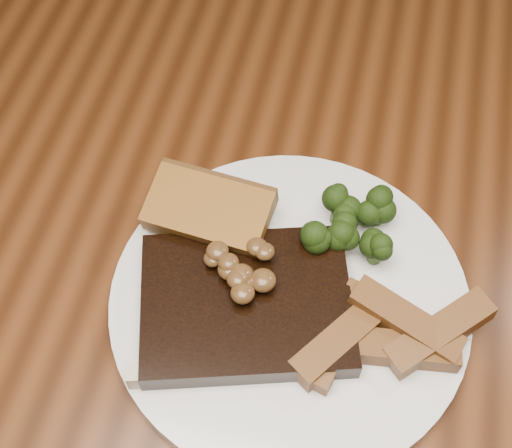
{
  "coord_description": "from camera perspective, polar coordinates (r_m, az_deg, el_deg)",
  "views": [
    {
      "loc": [
        0.06,
        -0.32,
        1.3
      ],
      "look_at": [
        -0.01,
        0.01,
        0.78
      ],
      "focal_mm": 50.0,
      "sensor_mm": 36.0,
      "label": 1
    }
  ],
  "objects": [
    {
      "name": "dining_table",
      "position": [
        0.72,
        0.64,
        -6.06
      ],
      "size": [
        1.6,
        0.9,
        0.75
      ],
      "color": "#4D260F",
      "rests_on": "ground"
    },
    {
      "name": "mushroom_pile",
      "position": [
        0.57,
        -1.2,
        -3.99
      ],
      "size": [
        0.06,
        0.06,
        0.03
      ],
      "primitive_type": null,
      "color": "brown",
      "rests_on": "steak"
    },
    {
      "name": "plate",
      "position": [
        0.61,
        2.69,
        -6.31
      ],
      "size": [
        0.33,
        0.33,
        0.01
      ],
      "primitive_type": "cylinder",
      "rotation": [
        0.0,
        0.0,
        0.11
      ],
      "color": "white",
      "rests_on": "dining_table"
    },
    {
      "name": "steak_bone",
      "position": [
        0.56,
        -2.16,
        -11.79
      ],
      "size": [
        0.15,
        0.06,
        0.02
      ],
      "primitive_type": "cube",
      "rotation": [
        0.0,
        0.0,
        0.28
      ],
      "color": "beige",
      "rests_on": "plate"
    },
    {
      "name": "garlic_bread",
      "position": [
        0.63,
        -3.72,
        0.04
      ],
      "size": [
        0.11,
        0.07,
        0.02
      ],
      "primitive_type": "cube",
      "rotation": [
        0.0,
        0.0,
        -0.1
      ],
      "color": "#95621B",
      "rests_on": "plate"
    },
    {
      "name": "potato_wedges",
      "position": [
        0.59,
        9.72,
        -7.77
      ],
      "size": [
        0.12,
        0.12,
        0.02
      ],
      "primitive_type": null,
      "color": "brown",
      "rests_on": "plate"
    },
    {
      "name": "steak",
      "position": [
        0.58,
        -0.78,
        -6.49
      ],
      "size": [
        0.2,
        0.17,
        0.02
      ],
      "primitive_type": "cube",
      "rotation": [
        0.0,
        0.0,
        0.28
      ],
      "color": "black",
      "rests_on": "plate"
    },
    {
      "name": "broccoli_cluster",
      "position": [
        0.62,
        7.82,
        -0.09
      ],
      "size": [
        0.07,
        0.07,
        0.04
      ],
      "primitive_type": null,
      "color": "#1A310B",
      "rests_on": "plate"
    }
  ]
}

